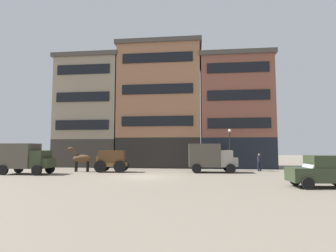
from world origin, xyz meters
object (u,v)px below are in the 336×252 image
at_px(draft_horse, 81,158).
at_px(delivery_truck_near, 26,157).
at_px(cargo_wagon, 111,160).
at_px(pedestrian_officer, 259,161).
at_px(streetlamp_curbside, 230,144).
at_px(delivery_truck_far, 210,157).
at_px(fire_hydrant_curbside, 52,165).
at_px(sedan_dark, 323,171).

relative_size(draft_horse, delivery_truck_near, 0.54).
height_order(cargo_wagon, pedestrian_officer, cargo_wagon).
height_order(delivery_truck_near, streetlamp_curbside, streetlamp_curbside).
distance_m(delivery_truck_far, fire_hydrant_curbside, 16.76).
bearing_deg(cargo_wagon, draft_horse, -179.93).
relative_size(delivery_truck_far, fire_hydrant_curbside, 5.34).
bearing_deg(draft_horse, fire_hydrant_curbside, 147.46).
distance_m(cargo_wagon, draft_horse, 2.95).
bearing_deg(delivery_truck_far, fire_hydrant_curbside, 172.54).
xyz_separation_m(draft_horse, delivery_truck_far, (12.12, 0.68, 0.15)).
relative_size(delivery_truck_far, pedestrian_officer, 2.47).
distance_m(pedestrian_officer, streetlamp_curbside, 3.24).
bearing_deg(cargo_wagon, sedan_dark, -27.48).
xyz_separation_m(delivery_truck_near, sedan_dark, (21.82, -5.19, -0.51)).
height_order(pedestrian_officer, streetlamp_curbside, streetlamp_curbside).
xyz_separation_m(draft_horse, delivery_truck_near, (-3.74, -2.68, 0.15)).
height_order(cargo_wagon, draft_horse, draft_horse).
height_order(cargo_wagon, delivery_truck_far, delivery_truck_far).
height_order(sedan_dark, fire_hydrant_curbside, sedan_dark).
relative_size(delivery_truck_near, sedan_dark, 1.16).
bearing_deg(pedestrian_officer, fire_hydrant_curbside, 178.96).
bearing_deg(streetlamp_curbside, delivery_truck_near, -162.10).
relative_size(draft_horse, streetlamp_curbside, 0.57).
bearing_deg(pedestrian_officer, streetlamp_curbside, 166.54).
height_order(delivery_truck_far, streetlamp_curbside, streetlamp_curbside).
bearing_deg(cargo_wagon, delivery_truck_near, -158.17).
bearing_deg(delivery_truck_near, delivery_truck_far, 11.96).
bearing_deg(streetlamp_curbside, fire_hydrant_curbside, -179.22).
bearing_deg(cargo_wagon, pedestrian_officer, 10.05).
bearing_deg(draft_horse, sedan_dark, -23.52).
height_order(cargo_wagon, delivery_truck_near, delivery_truck_near).
bearing_deg(streetlamp_curbside, pedestrian_officer, -13.46).
bearing_deg(delivery_truck_near, pedestrian_officer, 14.02).
distance_m(sedan_dark, pedestrian_officer, 10.41).
bearing_deg(streetlamp_curbside, cargo_wagon, -164.53).
height_order(draft_horse, delivery_truck_near, delivery_truck_near).
relative_size(cargo_wagon, sedan_dark, 0.79).
bearing_deg(draft_horse, delivery_truck_far, 3.23).
xyz_separation_m(cargo_wagon, sedan_dark, (15.14, -7.87, -0.23)).
xyz_separation_m(cargo_wagon, pedestrian_officer, (13.91, 2.46, -0.17)).
bearing_deg(sedan_dark, delivery_truck_far, 124.90).
relative_size(delivery_truck_far, streetlamp_curbside, 1.08).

